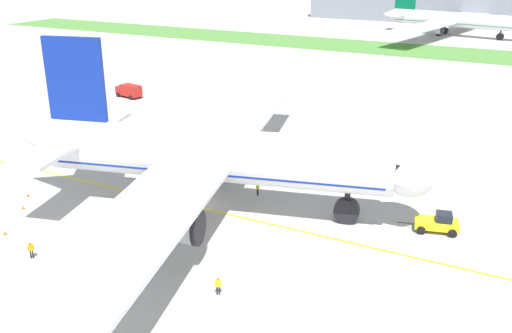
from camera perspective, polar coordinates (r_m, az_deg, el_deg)
The scene contains 13 objects.
ground_plane at distance 67.67m, azimuth -5.07°, elevation -3.63°, with size 600.00×600.00×0.00m, color #ADAAA5.
apron_taxi_line at distance 66.51m, azimuth -5.77°, elevation -4.12°, with size 280.00×0.36×0.01m, color yellow.
grass_median_strip at distance 176.81m, azimuth 16.43°, elevation 11.05°, with size 320.00×24.00×0.10m, color #4C8438.
airliner_foreground at distance 63.59m, azimuth -4.58°, elevation 1.05°, with size 48.45×75.69×19.15m.
pushback_tug at distance 63.39m, azimuth 17.80°, elevation -5.41°, with size 6.38×3.34×2.19m.
ground_crew_wingwalker_port at distance 50.16m, azimuth -3.83°, elevation -11.73°, with size 0.50×0.49×1.71m.
ground_crew_marshaller_front at distance 59.52m, azimuth -21.68°, elevation -7.68°, with size 0.51×0.48×1.73m.
ground_crew_wingwalker_starboard at distance 68.89m, azimuth 0.17°, elevation -2.11°, with size 0.52×0.50×1.76m.
traffic_cone_near_nose at distance 74.33m, azimuth -21.92°, elevation -2.60°, with size 0.36×0.36×0.58m.
traffic_cone_port_wing at distance 65.64m, azimuth -23.91°, elevation -6.04°, with size 0.36×0.36×0.58m.
traffic_cone_starboard_wing at distance 71.06m, azimuth -22.35°, elevation -3.74°, with size 0.36×0.36×0.58m.
service_truck_baggage_loader at distance 118.16m, azimuth -12.64°, elevation 7.46°, with size 6.02×3.33×2.63m.
parked_airliner_far_left at distance 211.69m, azimuth 18.95°, elevation 13.76°, with size 50.63×81.74×15.76m.
Camera 1 is at (33.47, -51.64, 28.15)m, focal length 39.83 mm.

